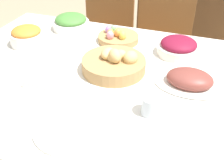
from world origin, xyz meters
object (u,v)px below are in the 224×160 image
at_px(egg_basket, 117,37).
at_px(green_salad_bowl, 71,22).
at_px(carrot_bowl, 27,36).
at_px(butter_dish, 38,83).
at_px(chair_far_left, 103,35).
at_px(spoon, 124,142).
at_px(bread_basket, 114,63).
at_px(chair_far_center, 160,44).
at_px(dinner_plate, 72,128).
at_px(knife, 115,139).
at_px(ham_platter, 190,80).
at_px(beet_salad_bowl, 178,47).
at_px(drinking_cup, 151,106).
at_px(sideboard, 199,12).
at_px(fork, 32,118).

bearing_deg(egg_basket, green_salad_bowl, 167.85).
bearing_deg(carrot_bowl, butter_dish, -50.72).
xyz_separation_m(chair_far_left, spoon, (0.58, -1.29, 0.26)).
relative_size(bread_basket, green_salad_bowl, 1.34).
relative_size(chair_far_center, dinner_plate, 3.33).
bearing_deg(dinner_plate, knife, 0.00).
bearing_deg(butter_dish, knife, -24.26).
relative_size(ham_platter, dinner_plate, 1.12).
bearing_deg(dinner_plate, beet_salad_bowl, 68.60).
bearing_deg(beet_salad_bowl, bread_basket, -134.30).
bearing_deg(drinking_cup, dinner_plate, -144.20).
bearing_deg(drinking_cup, chair_far_center, 98.54).
relative_size(beet_salad_bowl, knife, 1.23).
bearing_deg(chair_far_center, chair_far_left, -179.33).
bearing_deg(bread_basket, egg_basket, 106.08).
bearing_deg(green_salad_bowl, spoon, -53.31).
height_order(egg_basket, butter_dish, egg_basket).
distance_m(carrot_bowl, spoon, 0.88).
height_order(sideboard, butter_dish, sideboard).
distance_m(chair_far_center, bread_basket, 0.92).
bearing_deg(green_salad_bowl, sideboard, 62.85).
bearing_deg(chair_far_left, green_salad_bowl, -85.42).
bearing_deg(sideboard, fork, -102.03).
xyz_separation_m(green_salad_bowl, knife, (0.55, -0.78, -0.04)).
bearing_deg(bread_basket, green_salad_bowl, 137.92).
bearing_deg(fork, egg_basket, 83.97).
distance_m(chair_far_left, chair_far_center, 0.46).
bearing_deg(ham_platter, bread_basket, 179.11).
relative_size(sideboard, bread_basket, 3.79).
relative_size(chair_far_left, fork, 5.21).
bearing_deg(beet_salad_bowl, carrot_bowl, -168.55).
bearing_deg(sideboard, ham_platter, -87.81).
bearing_deg(fork, green_salad_bowl, 107.45).
relative_size(carrot_bowl, beet_salad_bowl, 0.85).
bearing_deg(drinking_cup, green_salad_bowl, 136.08).
height_order(bread_basket, spoon, bread_basket).
distance_m(drinking_cup, butter_dish, 0.49).
relative_size(carrot_bowl, fork, 1.05).
xyz_separation_m(sideboard, dinner_plate, (-0.29, -2.11, 0.27)).
bearing_deg(spoon, dinner_plate, 179.00).
xyz_separation_m(chair_far_center, knife, (0.09, -1.29, 0.26)).
bearing_deg(chair_far_left, knife, -61.90).
bearing_deg(beet_salad_bowl, chair_far_left, 136.89).
distance_m(carrot_bowl, green_salad_bowl, 0.30).
bearing_deg(chair_far_center, egg_basket, -103.66).
distance_m(chair_far_left, fork, 1.34).
height_order(sideboard, knife, sideboard).
distance_m(chair_far_left, green_salad_bowl, 0.59).
relative_size(beet_salad_bowl, fork, 1.23).
bearing_deg(carrot_bowl, ham_platter, -6.84).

